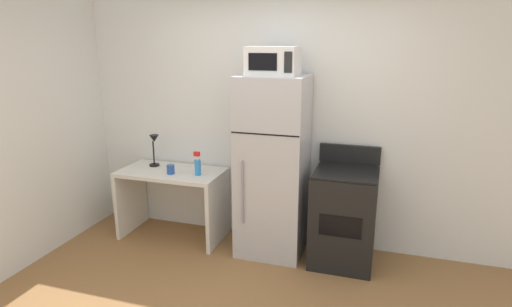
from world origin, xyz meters
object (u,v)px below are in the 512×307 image
coffee_mug (171,169)px  refrigerator (273,167)px  desk (173,191)px  desk_lamp (154,145)px  spray_bottle (198,166)px  microwave (273,61)px  oven_range (344,216)px

coffee_mug → refrigerator: bearing=5.5°
desk → coffee_mug: size_ratio=11.56×
desk_lamp → refrigerator: bearing=-3.6°
spray_bottle → refrigerator: refrigerator is taller
desk → spray_bottle: spray_bottle is taller
coffee_mug → spray_bottle: size_ratio=0.38×
microwave → spray_bottle: bearing=-177.4°
desk → refrigerator: bearing=0.0°
oven_range → desk_lamp: bearing=177.5°
spray_bottle → coffee_mug: bearing=-170.8°
desk_lamp → microwave: 1.64m
desk_lamp → microwave: size_ratio=0.77×
spray_bottle → oven_range: oven_range is taller
coffee_mug → microwave: size_ratio=0.21×
spray_bottle → desk: bearing=170.5°
spray_bottle → oven_range: size_ratio=0.23×
coffee_mug → microwave: 1.54m
desk → spray_bottle: (0.34, -0.06, 0.33)m
desk → microwave: size_ratio=2.39×
desk → oven_range: 1.83m
coffee_mug → spray_bottle: bearing=9.2°
desk → refrigerator: (1.12, 0.00, 0.37)m
spray_bottle → microwave: 1.32m
desk → microwave: 1.78m
desk → refrigerator: 1.18m
spray_bottle → microwave: microwave is taller
desk_lamp → desk: bearing=-19.6°
desk_lamp → coffee_mug: (0.29, -0.19, -0.19)m
coffee_mug → refrigerator: (1.07, 0.10, 0.09)m
spray_bottle → microwave: (0.78, 0.04, 1.06)m
refrigerator → coffee_mug: bearing=-174.5°
desk → refrigerator: refrigerator is taller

